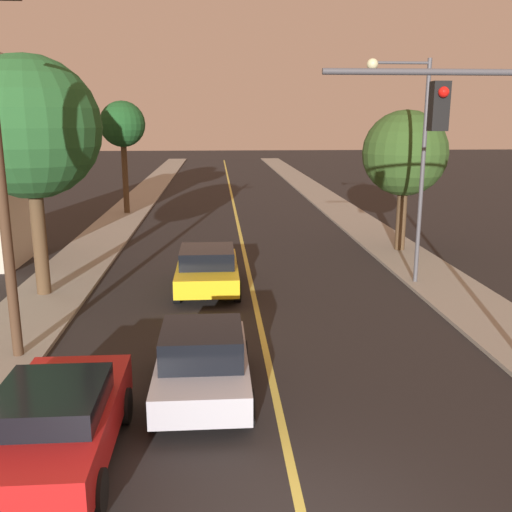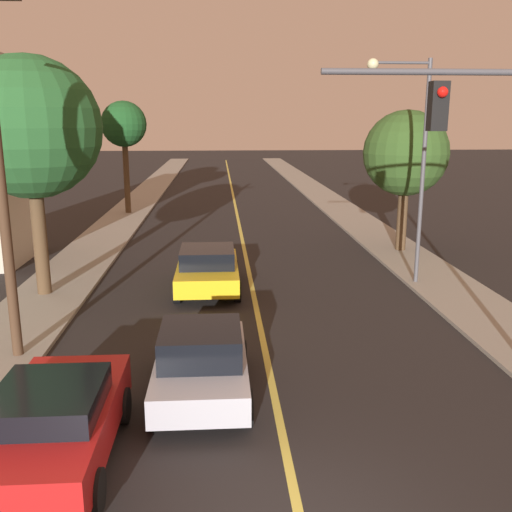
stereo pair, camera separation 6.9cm
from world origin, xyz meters
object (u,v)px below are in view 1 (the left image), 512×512
car_near_lane_second (207,268)px  tree_left_far (30,128)px  tree_right_near (405,154)px  car_near_lane_front (203,362)px  tree_left_near (122,125)px  streetlamp_right (410,143)px  car_outer_lane_front (55,423)px

car_near_lane_second → tree_left_far: size_ratio=0.58×
tree_left_far → tree_right_near: (13.41, 5.42, -1.12)m
car_near_lane_front → tree_right_near: (8.16, 12.64, 3.40)m
tree_left_near → tree_right_near: bearing=-39.6°
tree_left_near → car_near_lane_second: bearing=-72.6°
tree_left_near → tree_left_far: tree_left_far is taller
streetlamp_right → tree_right_near: 5.17m
car_outer_lane_front → streetlamp_right: (9.00, 9.95, 4.07)m
car_outer_lane_front → tree_left_far: bearing=107.2°
car_outer_lane_front → tree_left_near: tree_left_near is taller
car_outer_lane_front → tree_right_near: tree_right_near is taller
car_near_lane_front → car_outer_lane_front: 3.22m
car_near_lane_second → tree_left_far: 6.94m
streetlamp_right → car_near_lane_front: bearing=-130.7°
car_near_lane_front → tree_left_far: tree_left_far is taller
car_near_lane_front → car_near_lane_second: bearing=90.0°
car_near_lane_front → tree_right_near: bearing=57.1°
car_outer_lane_front → streetlamp_right: streetlamp_right is taller
car_near_lane_front → tree_left_near: 24.48m
car_outer_lane_front → tree_left_far: 10.85m
car_near_lane_second → tree_left_near: size_ratio=0.66×
car_outer_lane_front → tree_right_near: bearing=54.7°
car_near_lane_front → streetlamp_right: bearing=49.3°
car_near_lane_second → streetlamp_right: size_ratio=0.58×
car_near_lane_second → tree_left_near: bearing=107.4°
car_outer_lane_front → tree_right_near: size_ratio=0.70×
tree_left_far → tree_right_near: bearing=22.0°
tree_right_near → streetlamp_right: bearing=-107.0°
streetlamp_right → tree_left_far: 11.93m
streetlamp_right → car_near_lane_second: bearing=-178.3°
car_outer_lane_front → streetlamp_right: bearing=47.9°
tree_left_near → tree_left_far: (-0.22, -16.33, 0.07)m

